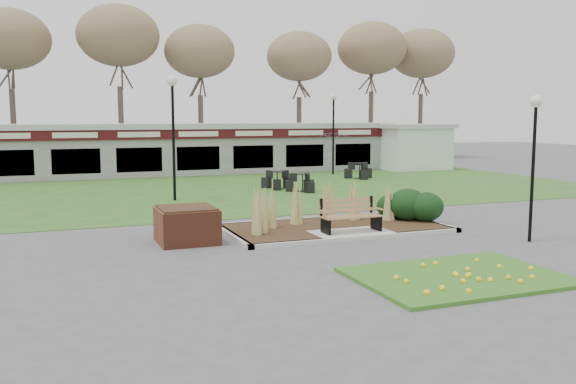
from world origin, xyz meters
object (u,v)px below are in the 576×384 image
object	(u,v)px
service_hut	(413,146)
lamp_post_far_right	(333,116)
bistro_set_b	(277,183)
bistro_set_d	(360,173)
patio_umbrella	(333,146)
lamp_post_near_right	(535,136)
bistro_set_c	(303,186)
brick_planter	(187,225)
food_pavilion	(192,148)
park_bench	(350,215)
lamp_post_mid_right	(173,110)

from	to	relation	value
service_hut	lamp_post_far_right	size ratio (longest dim) A/B	0.96
bistro_set_b	bistro_set_d	distance (m)	6.27
lamp_post_far_right	service_hut	bearing A→B (deg)	11.56
lamp_post_far_right	patio_umbrella	bearing A→B (deg)	64.51
lamp_post_near_right	lamp_post_far_right	xyz separation A→B (m)	(3.33, 18.96, 0.55)
bistro_set_c	patio_umbrella	distance (m)	9.81
brick_planter	food_pavilion	distance (m)	19.49
brick_planter	food_pavilion	world-z (taller)	food_pavilion
brick_planter	lamp_post_near_right	size ratio (longest dim) A/B	0.39
park_bench	lamp_post_near_right	world-z (taller)	lamp_post_near_right
lamp_post_near_right	lamp_post_far_right	world-z (taller)	lamp_post_far_right
park_bench	food_pavilion	size ratio (longest dim) A/B	0.07
food_pavilion	patio_umbrella	distance (m)	8.24
food_pavilion	bistro_set_b	distance (m)	8.97
brick_planter	bistro_set_b	bearing A→B (deg)	58.25
brick_planter	service_hut	world-z (taller)	service_hut
park_bench	food_pavilion	world-z (taller)	food_pavilion
service_hut	lamp_post_near_right	world-z (taller)	lamp_post_near_right
food_pavilion	service_hut	world-z (taller)	food_pavilion
patio_umbrella	bistro_set_c	bearing A→B (deg)	-123.50
service_hut	lamp_post_far_right	distance (m)	6.50
lamp_post_mid_right	bistro_set_b	distance (m)	6.44
bistro_set_b	patio_umbrella	size ratio (longest dim) A/B	0.61
park_bench	lamp_post_far_right	size ratio (longest dim) A/B	0.37
bistro_set_c	park_bench	bearing A→B (deg)	-105.27
lamp_post_mid_right	lamp_post_far_right	distance (m)	13.02
food_pavilion	bistro_set_b	size ratio (longest dim) A/B	16.58
brick_planter	bistro_set_d	xyz separation A→B (m)	(12.04, 12.97, -0.18)
lamp_post_far_right	bistro_set_c	xyz separation A→B (m)	(-4.77, -6.86, -3.07)
lamp_post_near_right	lamp_post_far_right	size ratio (longest dim) A/B	0.84
food_pavilion	patio_umbrella	bearing A→B (deg)	-13.79
lamp_post_far_right	bistro_set_d	size ratio (longest dim) A/B	2.95
park_bench	bistro_set_d	xyz separation A→B (m)	(7.64, 13.72, -0.29)
lamp_post_far_right	bistro_set_b	distance (m)	8.29
lamp_post_near_right	bistro_set_d	size ratio (longest dim) A/B	2.47
bistro_set_c	patio_umbrella	world-z (taller)	patio_umbrella
lamp_post_mid_right	service_hut	bearing A→B (deg)	28.07
brick_planter	park_bench	bearing A→B (deg)	-9.69
food_pavilion	bistro_set_b	xyz separation A→B (m)	(1.97, -8.67, -1.19)
bistro_set_d	patio_umbrella	bearing A→B (deg)	84.87
bistro_set_b	lamp_post_near_right	bearing A→B (deg)	-81.13
bistro_set_c	bistro_set_d	xyz separation A→B (m)	(5.00, 4.08, 0.02)
food_pavilion	bistro_set_c	size ratio (longest dim) A/B	16.97
lamp_post_near_right	lamp_post_mid_right	bearing A→B (deg)	122.52
food_pavilion	lamp_post_mid_right	size ratio (longest dim) A/B	5.06
park_bench	brick_planter	size ratio (longest dim) A/B	1.13
service_hut	patio_umbrella	xyz separation A→B (m)	(-5.50, 0.00, 0.10)
lamp_post_mid_right	bistro_set_c	size ratio (longest dim) A/B	3.35
service_hut	lamp_post_mid_right	xyz separation A→B (m)	(-16.65, -8.88, 2.09)
park_bench	bistro_set_b	bearing A→B (deg)	79.89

